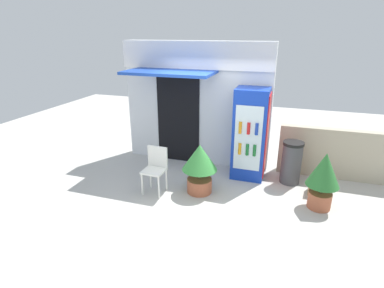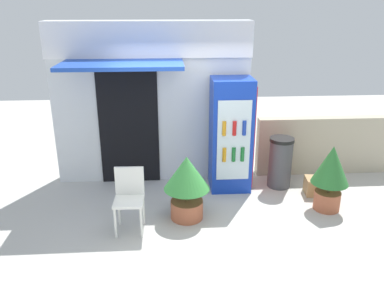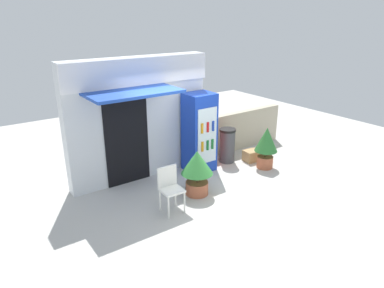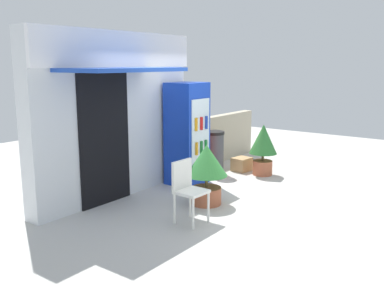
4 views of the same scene
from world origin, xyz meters
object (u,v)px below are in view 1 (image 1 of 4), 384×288
trash_bin (291,162)px  cardboard_box (319,187)px  plastic_chair (156,166)px  potted_plant_near_shop (200,164)px  drink_cooler (250,134)px  potted_plant_curbside (323,176)px

trash_bin → cardboard_box: 0.73m
plastic_chair → potted_plant_near_shop: 0.86m
plastic_chair → trash_bin: plastic_chair is taller
cardboard_box → plastic_chair: bearing=-164.4°
drink_cooler → potted_plant_curbside: drink_cooler is taller
drink_cooler → plastic_chair: 2.10m
plastic_chair → cardboard_box: plastic_chair is taller
drink_cooler → trash_bin: bearing=-1.7°
potted_plant_near_shop → potted_plant_curbside: bearing=3.0°
potted_plant_near_shop → cardboard_box: 2.39m
potted_plant_curbside → plastic_chair: bearing=-173.5°
plastic_chair → cardboard_box: (3.09, 0.86, -0.39)m
potted_plant_curbside → cardboard_box: (0.03, 0.51, -0.49)m
drink_cooler → plastic_chair: (-1.64, -1.24, -0.43)m
plastic_chair → potted_plant_curbside: potted_plant_curbside is taller
potted_plant_near_shop → potted_plant_curbside: (2.23, 0.12, 0.03)m
drink_cooler → potted_plant_curbside: bearing=-32.1°
trash_bin → potted_plant_near_shop: bearing=-150.0°
drink_cooler → potted_plant_near_shop: 1.34m
plastic_chair → trash_bin: 2.80m
plastic_chair → cardboard_box: 3.23m
plastic_chair → potted_plant_curbside: size_ratio=0.86×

